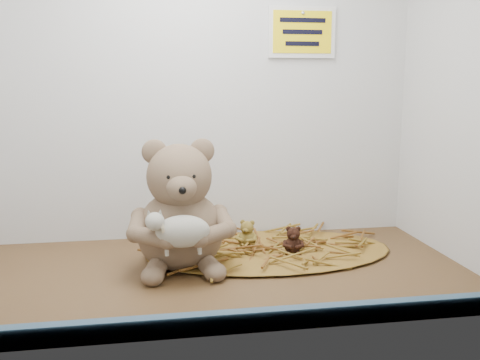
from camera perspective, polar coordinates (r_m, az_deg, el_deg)
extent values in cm
cube|color=#422716|center=(120.83, -4.00, -9.92)|extent=(120.00, 60.00, 0.40)
cube|color=silver|center=(143.26, -5.39, 11.59)|extent=(120.00, 0.40, 90.00)
cube|color=silver|center=(132.98, 22.94, 10.93)|extent=(0.40, 60.00, 90.00)
cube|color=#3D5974|center=(93.71, -2.28, -14.95)|extent=(119.28, 2.20, 3.60)
ellipsoid|color=brown|center=(134.37, 3.18, -7.52)|extent=(61.41, 35.66, 1.19)
cube|color=yellow|center=(148.42, 6.62, 15.40)|extent=(16.00, 1.20, 11.00)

